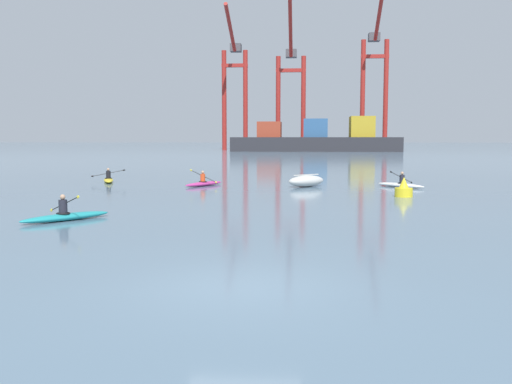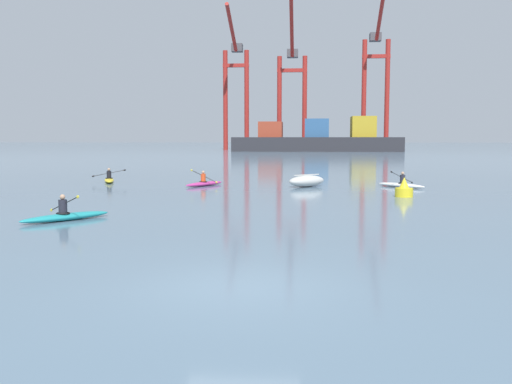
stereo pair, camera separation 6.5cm
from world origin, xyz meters
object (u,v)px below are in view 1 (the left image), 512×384
(gantry_crane_west_mid, at_px, (291,84))
(kayak_white, at_px, (401,184))
(container_barge, at_px, (316,140))
(capsized_dinghy, at_px, (306,181))
(kayak_yellow, at_px, (108,180))
(gantry_crane_east_mid, at_px, (375,76))
(kayak_magenta, at_px, (204,183))
(channel_buoy, at_px, (404,190))
(gantry_crane_west, at_px, (234,82))
(kayak_teal, at_px, (66,216))

(gantry_crane_west_mid, distance_m, kayak_white, 109.85)
(container_barge, distance_m, capsized_dinghy, 94.20)
(gantry_crane_west_mid, bearing_deg, kayak_yellow, -95.08)
(gantry_crane_east_mid, height_order, kayak_magenta, gantry_crane_east_mid)
(capsized_dinghy, bearing_deg, container_barge, 88.53)
(capsized_dinghy, bearing_deg, kayak_magenta, 179.81)
(channel_buoy, xyz_separation_m, kayak_yellow, (-18.26, 7.85, -0.19))
(gantry_crane_west, height_order, kayak_white, gantry_crane_west)
(gantry_crane_east_mid, relative_size, kayak_teal, 12.44)
(channel_buoy, bearing_deg, gantry_crane_west_mid, 94.45)
(capsized_dinghy, height_order, kayak_teal, kayak_teal)
(gantry_crane_west_mid, bearing_deg, container_barge, -65.79)
(gantry_crane_west, relative_size, kayak_white, 11.53)
(container_barge, bearing_deg, kayak_teal, -95.80)
(container_barge, xyz_separation_m, gantry_crane_east_mid, (14.53, 13.63, 15.87))
(capsized_dinghy, xyz_separation_m, kayak_white, (5.70, 0.07, -0.18))
(channel_buoy, distance_m, kayak_teal, 16.52)
(container_barge, bearing_deg, gantry_crane_west, 146.10)
(gantry_crane_west, height_order, channel_buoy, gantry_crane_west)
(container_barge, bearing_deg, kayak_magenta, -95.32)
(gantry_crane_west, height_order, gantry_crane_east_mid, gantry_crane_east_mid)
(capsized_dinghy, xyz_separation_m, kayak_magenta, (-6.36, 0.02, -0.18))
(gantry_crane_east_mid, xyz_separation_m, channel_buoy, (-12.02, -113.22, -18.13))
(gantry_crane_west, bearing_deg, gantry_crane_east_mid, -0.44)
(container_barge, distance_m, kayak_magenta, 94.56)
(gantry_crane_west, bearing_deg, kayak_teal, -85.52)
(gantry_crane_west_mid, xyz_separation_m, channel_buoy, (8.84, -113.68, -16.41))
(kayak_magenta, bearing_deg, capsized_dinghy, -0.19)
(container_barge, xyz_separation_m, gantry_crane_west, (-20.69, 13.90, 14.64))
(kayak_yellow, relative_size, kayak_white, 1.16)
(gantry_crane_west, xyz_separation_m, channel_buoy, (23.20, -113.49, -16.90))
(kayak_white, bearing_deg, capsized_dinghy, -179.27)
(gantry_crane_west_mid, relative_size, gantry_crane_east_mid, 0.96)
(channel_buoy, height_order, kayak_yellow, channel_buoy)
(gantry_crane_west, height_order, kayak_teal, gantry_crane_west)
(gantry_crane_east_mid, bearing_deg, channel_buoy, -96.06)
(gantry_crane_west, relative_size, kayak_magenta, 10.29)
(gantry_crane_west_mid, relative_size, capsized_dinghy, 13.47)
(kayak_white, bearing_deg, kayak_teal, -133.86)
(channel_buoy, bearing_deg, gantry_crane_west, 101.55)
(channel_buoy, height_order, kayak_white, kayak_white)
(channel_buoy, bearing_deg, gantry_crane_east_mid, 83.94)
(kayak_teal, bearing_deg, gantry_crane_east_mid, 78.21)
(kayak_yellow, relative_size, kayak_magenta, 1.04)
(capsized_dinghy, bearing_deg, channel_buoy, -47.92)
(capsized_dinghy, relative_size, kayak_teal, 0.89)
(kayak_white, bearing_deg, channel_buoy, -98.03)
(gantry_crane_east_mid, relative_size, kayak_yellow, 11.12)
(kayak_teal, height_order, kayak_white, kayak_white)
(gantry_crane_east_mid, xyz_separation_m, kayak_yellow, (-30.28, -105.37, -18.32))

